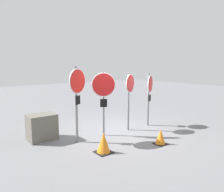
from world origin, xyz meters
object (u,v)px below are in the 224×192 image
stop_sign_1 (104,91)px  storage_crate (42,127)px  stop_sign_0 (77,90)px  traffic_cone_1 (104,143)px  stop_sign_2 (129,91)px  traffic_cone_0 (161,137)px  stop_sign_3 (149,91)px

stop_sign_1 → storage_crate: (-1.84, 0.93, -1.16)m
stop_sign_0 → storage_crate: bearing=107.8°
traffic_cone_1 → storage_crate: 2.33m
stop_sign_1 → stop_sign_2: (1.13, -0.07, -0.08)m
stop_sign_0 → stop_sign_2: bearing=-24.9°
storage_crate → traffic_cone_1: bearing=-65.8°
stop_sign_2 → traffic_cone_1: bearing=-174.1°
stop_sign_1 → traffic_cone_1: bearing=-97.0°
traffic_cone_0 → storage_crate: storage_crate is taller
stop_sign_3 → traffic_cone_0: size_ratio=4.49×
stop_sign_2 → stop_sign_3: size_ratio=0.99×
stop_sign_3 → storage_crate: stop_sign_3 is taller
stop_sign_2 → storage_crate: (-2.97, 1.00, -1.08)m
traffic_cone_0 → stop_sign_2: bearing=82.0°
stop_sign_0 → stop_sign_1: (1.02, 0.01, -0.09)m
stop_sign_0 → traffic_cone_1: bearing=-106.6°
stop_sign_1 → traffic_cone_0: 2.40m
stop_sign_0 → traffic_cone_1: stop_sign_0 is taller
stop_sign_2 → traffic_cone_1: stop_sign_2 is taller
stop_sign_2 → storage_crate: 3.32m
traffic_cone_1 → storage_crate: bearing=114.2°
stop_sign_3 → traffic_cone_1: 3.46m
traffic_cone_1 → stop_sign_0: bearing=96.6°
stop_sign_0 → stop_sign_3: 3.23m
stop_sign_3 → traffic_cone_1: stop_sign_3 is taller
stop_sign_0 → stop_sign_1: 1.03m
stop_sign_1 → traffic_cone_0: (0.90, -1.77, -1.35)m
stop_sign_1 → stop_sign_2: 1.14m
stop_sign_3 → traffic_cone_1: (-3.08, -1.09, -1.14)m
traffic_cone_0 → stop_sign_3: bearing=52.0°
stop_sign_2 → traffic_cone_1: (-2.02, -1.12, -1.21)m
stop_sign_0 → stop_sign_2: size_ratio=1.14×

